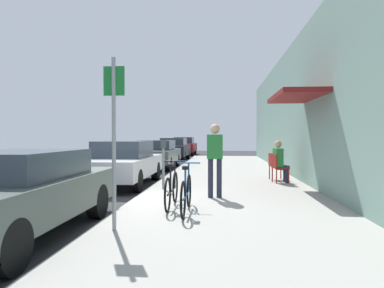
{
  "coord_description": "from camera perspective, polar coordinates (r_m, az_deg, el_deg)",
  "views": [
    {
      "loc": [
        2.02,
        -7.56,
        1.54
      ],
      "look_at": [
        0.98,
        4.58,
        1.27
      ],
      "focal_mm": 32.78,
      "sensor_mm": 36.0,
      "label": 1
    }
  ],
  "objects": [
    {
      "name": "street_sign",
      "position": [
        5.4,
        -12.59,
        2.32
      ],
      "size": [
        0.32,
        0.06,
        2.6
      ],
      "color": "gray",
      "rests_on": "sidewalk_slab"
    },
    {
      "name": "parked_car_1",
      "position": [
        11.28,
        -11.18,
        -2.94
      ],
      "size": [
        1.8,
        4.4,
        1.39
      ],
      "color": "#B7B7BC",
      "rests_on": "ground_plane"
    },
    {
      "name": "ground_plane",
      "position": [
        7.97,
        -10.03,
        -9.89
      ],
      "size": [
        60.0,
        60.0,
        0.0
      ],
      "primitive_type": "plane",
      "color": "#2D2D30"
    },
    {
      "name": "seated_patron_0",
      "position": [
        11.02,
        14.11,
        -2.54
      ],
      "size": [
        0.48,
        0.42,
        1.29
      ],
      "color": "#232838",
      "rests_on": "sidewalk_slab"
    },
    {
      "name": "building_facade",
      "position": [
        9.95,
        20.3,
        6.36
      ],
      "size": [
        1.4,
        32.0,
        4.87
      ],
      "color": "gray",
      "rests_on": "ground_plane"
    },
    {
      "name": "sidewalk_slab",
      "position": [
        9.67,
        6.26,
        -7.54
      ],
      "size": [
        4.5,
        32.0,
        0.12
      ],
      "primitive_type": "cube",
      "color": "#9E9B93",
      "rests_on": "ground_plane"
    },
    {
      "name": "parked_car_3",
      "position": [
        22.67,
        -3.01,
        -0.77
      ],
      "size": [
        1.8,
        4.4,
        1.44
      ],
      "color": "black",
      "rests_on": "ground_plane"
    },
    {
      "name": "pedestrian_standing",
      "position": [
        8.09,
        3.74,
        -1.71
      ],
      "size": [
        0.36,
        0.22,
        1.7
      ],
      "color": "#232838",
      "rests_on": "sidewalk_slab"
    },
    {
      "name": "parked_car_0",
      "position": [
        5.98,
        -26.85,
        -6.98
      ],
      "size": [
        1.8,
        4.4,
        1.31
      ],
      "color": "#47514C",
      "rests_on": "ground_plane"
    },
    {
      "name": "parked_car_4",
      "position": [
        28.97,
        -1.27,
        -0.3
      ],
      "size": [
        1.8,
        4.4,
        1.47
      ],
      "color": "maroon",
      "rests_on": "ground_plane"
    },
    {
      "name": "bicycle_1",
      "position": [
        7.06,
        -3.32,
        -7.37
      ],
      "size": [
        0.46,
        1.71,
        0.9
      ],
      "color": "black",
      "rests_on": "sidewalk_slab"
    },
    {
      "name": "parked_car_2",
      "position": [
        16.91,
        -5.73,
        -1.57
      ],
      "size": [
        1.8,
        4.4,
        1.35
      ],
      "color": "#47514C",
      "rests_on": "ground_plane"
    },
    {
      "name": "cafe_chair_1",
      "position": [
        11.76,
        13.23,
        -3.24
      ],
      "size": [
        0.48,
        0.48,
        0.87
      ],
      "color": "maroon",
      "rests_on": "sidewalk_slab"
    },
    {
      "name": "parking_meter",
      "position": [
        9.44,
        -4.69,
        -2.7
      ],
      "size": [
        0.12,
        0.1,
        1.32
      ],
      "color": "slate",
      "rests_on": "sidewalk_slab"
    },
    {
      "name": "bicycle_0",
      "position": [
        6.55,
        -0.94,
        -8.03
      ],
      "size": [
        0.46,
        1.71,
        0.9
      ],
      "color": "black",
      "rests_on": "sidewalk_slab"
    },
    {
      "name": "cafe_chair_0",
      "position": [
        11.01,
        13.81,
        -3.54
      ],
      "size": [
        0.51,
        0.51,
        0.87
      ],
      "color": "maroon",
      "rests_on": "sidewalk_slab"
    }
  ]
}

